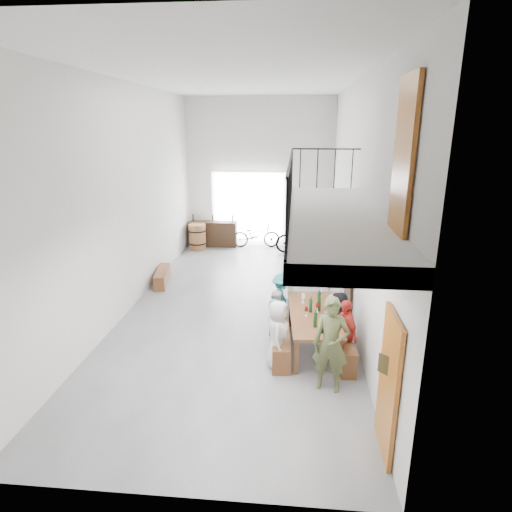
# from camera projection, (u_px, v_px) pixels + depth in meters

# --- Properties ---
(floor) EXTENTS (12.00, 12.00, 0.00)m
(floor) POSITION_uv_depth(u_px,v_px,m) (240.00, 306.00, 11.08)
(floor) COLOR #5F5F62
(floor) RESTS_ON ground
(room_walls) EXTENTS (12.00, 12.00, 12.00)m
(room_walls) POSITION_uv_depth(u_px,v_px,m) (238.00, 166.00, 10.04)
(room_walls) COLOR silver
(room_walls) RESTS_ON ground
(gateway_portal) EXTENTS (2.80, 0.08, 2.80)m
(gateway_portal) POSITION_uv_depth(u_px,v_px,m) (249.00, 209.00, 16.36)
(gateway_portal) COLOR white
(gateway_portal) RESTS_ON ground
(right_wall_decor) EXTENTS (0.07, 8.28, 5.07)m
(right_wall_decor) POSITION_uv_depth(u_px,v_px,m) (361.00, 268.00, 8.55)
(right_wall_decor) COLOR #AF601A
(right_wall_decor) RESTS_ON ground
(balcony) EXTENTS (1.52, 5.62, 4.00)m
(balcony) POSITION_uv_depth(u_px,v_px,m) (332.00, 221.00, 7.06)
(balcony) COLOR silver
(balcony) RESTS_ON ground
(tasting_table) EXTENTS (1.11, 2.41, 0.79)m
(tasting_table) POSITION_uv_depth(u_px,v_px,m) (313.00, 316.00, 8.80)
(tasting_table) COLOR brown
(tasting_table) RESTS_ON ground
(bench_inner) EXTENTS (0.47, 2.19, 0.50)m
(bench_inner) POSITION_uv_depth(u_px,v_px,m) (281.00, 336.00, 8.92)
(bench_inner) COLOR brown
(bench_inner) RESTS_ON ground
(bench_wall) EXTENTS (0.48, 2.22, 0.51)m
(bench_wall) POSITION_uv_depth(u_px,v_px,m) (339.00, 339.00, 8.80)
(bench_wall) COLOR brown
(bench_wall) RESTS_ON ground
(tableware) EXTENTS (0.55, 1.64, 0.35)m
(tableware) POSITION_uv_depth(u_px,v_px,m) (315.00, 305.00, 8.81)
(tableware) COLOR black
(tableware) RESTS_ON tasting_table
(side_bench) EXTENTS (0.54, 1.46, 0.40)m
(side_bench) POSITION_uv_depth(u_px,v_px,m) (162.00, 276.00, 12.63)
(side_bench) COLOR brown
(side_bench) RESTS_ON ground
(oak_barrel) EXTENTS (0.65, 0.65, 0.95)m
(oak_barrel) POSITION_uv_depth(u_px,v_px,m) (197.00, 237.00, 16.03)
(oak_barrel) COLOR #9C683C
(oak_barrel) RESTS_ON ground
(serving_counter) EXTENTS (1.82, 0.54, 0.96)m
(serving_counter) POSITION_uv_depth(u_px,v_px,m) (213.00, 234.00, 16.47)
(serving_counter) COLOR #3A2415
(serving_counter) RESTS_ON ground
(counter_bottles) EXTENTS (1.57, 0.13, 0.28)m
(counter_bottles) POSITION_uv_depth(u_px,v_px,m) (213.00, 218.00, 16.28)
(counter_bottles) COLOR black
(counter_bottles) RESTS_ON serving_counter
(guest_left_a) EXTENTS (0.46, 0.68, 1.35)m
(guest_left_a) POSITION_uv_depth(u_px,v_px,m) (278.00, 334.00, 8.11)
(guest_left_a) COLOR silver
(guest_left_a) RESTS_ON ground
(guest_left_b) EXTENTS (0.28, 0.41, 1.08)m
(guest_left_b) POSITION_uv_depth(u_px,v_px,m) (275.00, 323.00, 8.86)
(guest_left_b) COLOR teal
(guest_left_b) RESTS_ON ground
(guest_left_c) EXTENTS (0.53, 0.62, 1.11)m
(guest_left_c) POSITION_uv_depth(u_px,v_px,m) (277.00, 314.00, 9.26)
(guest_left_c) COLOR silver
(guest_left_c) RESTS_ON ground
(guest_left_d) EXTENTS (0.59, 0.88, 1.27)m
(guest_left_d) POSITION_uv_depth(u_px,v_px,m) (281.00, 300.00, 9.81)
(guest_left_d) COLOR teal
(guest_left_d) RESTS_ON ground
(guest_right_a) EXTENTS (0.61, 0.84, 1.32)m
(guest_right_a) POSITION_uv_depth(u_px,v_px,m) (345.00, 332.00, 8.22)
(guest_right_a) COLOR #AF251E
(guest_right_a) RESTS_ON ground
(guest_right_b) EXTENTS (0.37, 1.16, 1.25)m
(guest_right_b) POSITION_uv_depth(u_px,v_px,m) (338.00, 321.00, 8.78)
(guest_right_b) COLOR black
(guest_right_b) RESTS_ON ground
(guest_right_c) EXTENTS (0.55, 0.69, 1.22)m
(guest_right_c) POSITION_uv_depth(u_px,v_px,m) (336.00, 307.00, 9.50)
(guest_right_c) COLOR silver
(guest_right_c) RESTS_ON ground
(host_standing) EXTENTS (0.70, 0.53, 1.72)m
(host_standing) POSITION_uv_depth(u_px,v_px,m) (331.00, 345.00, 7.35)
(host_standing) COLOR #48502D
(host_standing) RESTS_ON ground
(potted_plant) EXTENTS (0.38, 0.34, 0.39)m
(potted_plant) POSITION_uv_depth(u_px,v_px,m) (333.00, 289.00, 11.64)
(potted_plant) COLOR #1B4D1D
(potted_plant) RESTS_ON ground
(bicycle_near) EXTENTS (1.89, 0.87, 0.95)m
(bicycle_near) POSITION_uv_depth(u_px,v_px,m) (256.00, 235.00, 16.28)
(bicycle_near) COLOR black
(bicycle_near) RESTS_ON ground
(bicycle_far) EXTENTS (1.87, 0.68, 1.10)m
(bicycle_far) POSITION_uv_depth(u_px,v_px,m) (301.00, 238.00, 15.50)
(bicycle_far) COLOR black
(bicycle_far) RESTS_ON ground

